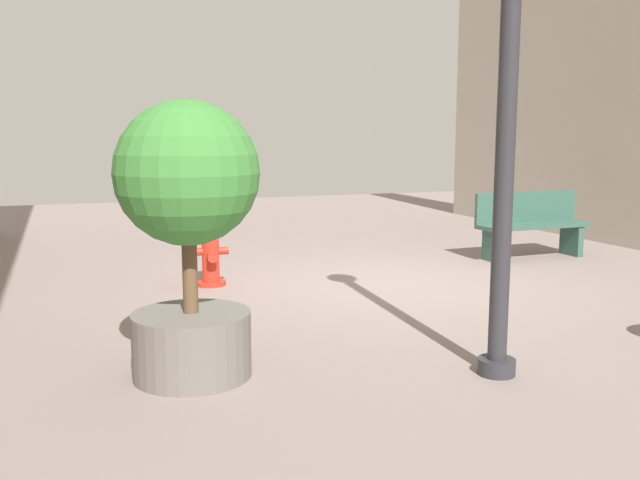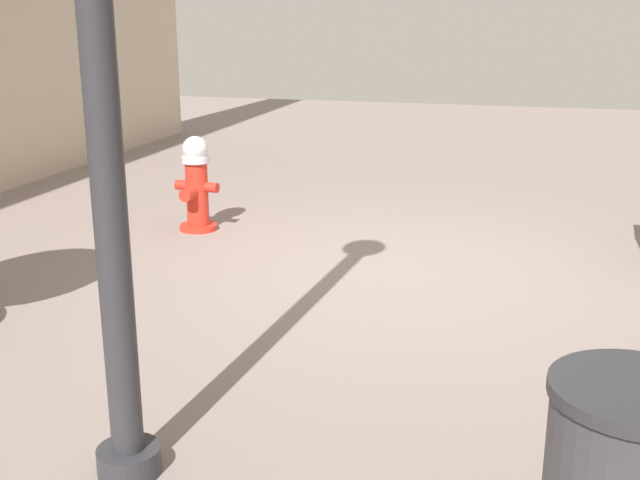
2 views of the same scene
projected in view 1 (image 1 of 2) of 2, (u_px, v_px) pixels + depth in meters
The scene contains 5 objects.
ground_plane at pixel (390, 286), 8.14m from camera, with size 23.40×23.40×0.00m, color gray.
fire_hydrant at pixel (211, 249), 8.09m from camera, with size 0.43×0.41×0.87m.
bench_near at pixel (531, 224), 9.94m from camera, with size 1.76×0.48×0.95m.
planter_tree at pixel (188, 217), 4.92m from camera, with size 1.04×1.04×2.02m.
street_lamp at pixel (510, 41), 4.76m from camera, with size 0.36×0.36×3.88m.
Camera 1 is at (3.59, 7.15, 1.77)m, focal length 38.54 mm.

